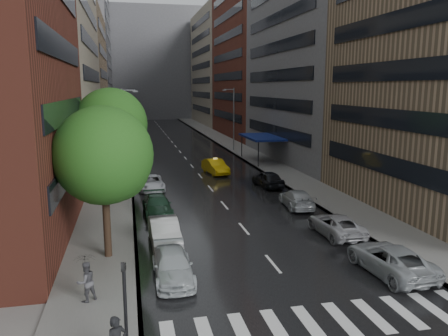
% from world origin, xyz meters
% --- Properties ---
extents(ground, '(220.00, 220.00, 0.00)m').
position_xyz_m(ground, '(0.00, 0.00, 0.00)').
color(ground, gray).
rests_on(ground, ground).
extents(road, '(14.00, 140.00, 0.01)m').
position_xyz_m(road, '(0.00, 50.00, 0.01)').
color(road, black).
rests_on(road, ground).
extents(sidewalk_left, '(4.00, 140.00, 0.15)m').
position_xyz_m(sidewalk_left, '(-9.00, 50.00, 0.07)').
color(sidewalk_left, gray).
rests_on(sidewalk_left, ground).
extents(sidewalk_right, '(4.00, 140.00, 0.15)m').
position_xyz_m(sidewalk_right, '(9.00, 50.00, 0.07)').
color(sidewalk_right, gray).
rests_on(sidewalk_right, ground).
extents(crosswalk, '(13.15, 2.80, 0.01)m').
position_xyz_m(crosswalk, '(0.20, -2.00, 0.01)').
color(crosswalk, silver).
rests_on(crosswalk, ground).
extents(buildings_left, '(8.00, 108.00, 38.00)m').
position_xyz_m(buildings_left, '(-15.00, 58.79, 15.99)').
color(buildings_left, maroon).
rests_on(buildings_left, ground).
extents(buildings_right, '(8.05, 109.10, 36.00)m').
position_xyz_m(buildings_right, '(15.00, 56.70, 15.03)').
color(buildings_right, '#937A5B').
rests_on(buildings_right, ground).
extents(building_far, '(40.00, 14.00, 32.00)m').
position_xyz_m(building_far, '(0.00, 118.00, 16.00)').
color(building_far, slate).
rests_on(building_far, ground).
extents(tree_near, '(5.25, 5.25, 8.37)m').
position_xyz_m(tree_near, '(-8.60, 6.68, 5.73)').
color(tree_near, '#382619').
rests_on(tree_near, ground).
extents(tree_mid, '(5.81, 5.81, 9.26)m').
position_xyz_m(tree_mid, '(-8.60, 19.50, 6.34)').
color(tree_mid, '#382619').
rests_on(tree_mid, ground).
extents(tree_far, '(5.21, 5.21, 8.30)m').
position_xyz_m(tree_far, '(-8.60, 32.09, 5.68)').
color(tree_far, '#382619').
rests_on(tree_far, ground).
extents(taxi, '(2.43, 5.03, 1.59)m').
position_xyz_m(taxi, '(1.82, 28.82, 0.79)').
color(taxi, '#E5B30C').
rests_on(taxi, ground).
extents(parked_cars_left, '(2.37, 24.09, 1.56)m').
position_xyz_m(parked_cars_left, '(-5.40, 12.78, 0.70)').
color(parked_cars_left, '#B7BEC1').
rests_on(parked_cars_left, ground).
extents(parked_cars_right, '(2.73, 24.92, 1.54)m').
position_xyz_m(parked_cars_right, '(5.40, 10.07, 0.72)').
color(parked_cars_right, '#9DA2A6').
rests_on(parked_cars_right, ground).
extents(ped_black_umbrella, '(1.09, 1.03, 2.09)m').
position_xyz_m(ped_black_umbrella, '(-9.30, 1.56, 1.38)').
color(ped_black_umbrella, '#4D4D52').
rests_on(ped_black_umbrella, sidewalk_left).
extents(traffic_light, '(0.18, 0.15, 3.45)m').
position_xyz_m(traffic_light, '(-7.60, -2.93, 2.23)').
color(traffic_light, black).
rests_on(traffic_light, sidewalk_left).
extents(street_lamp_left, '(1.74, 0.22, 9.00)m').
position_xyz_m(street_lamp_left, '(-7.72, 30.00, 4.89)').
color(street_lamp_left, gray).
rests_on(street_lamp_left, sidewalk_left).
extents(street_lamp_right, '(1.74, 0.22, 9.00)m').
position_xyz_m(street_lamp_right, '(7.72, 45.00, 4.89)').
color(street_lamp_right, gray).
rests_on(street_lamp_right, sidewalk_right).
extents(awning, '(4.00, 8.00, 3.12)m').
position_xyz_m(awning, '(8.98, 35.00, 3.13)').
color(awning, navy).
rests_on(awning, sidewalk_right).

